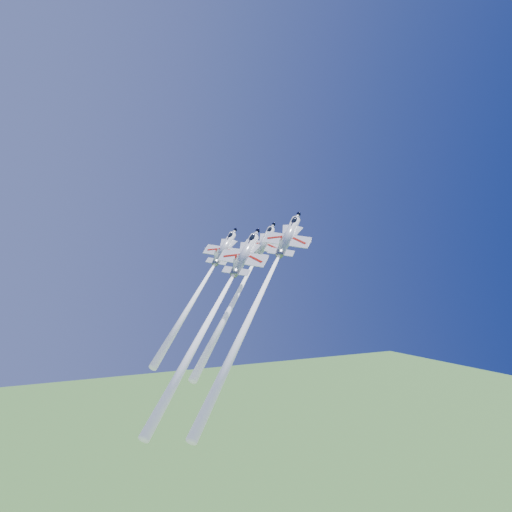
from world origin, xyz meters
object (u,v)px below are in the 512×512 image
jet_lead (242,285)px  jet_slot (215,308)px  jet_left (203,284)px  jet_right (260,296)px

jet_lead → jet_slot: jet_lead is taller
jet_left → jet_right: (5.82, -14.33, -1.91)m
jet_slot → jet_right: bearing=31.0°
jet_left → jet_slot: (-2.51, -12.29, -3.96)m
jet_right → jet_slot: (-8.33, 2.04, -2.05)m
jet_lead → jet_left: 8.25m
jet_lead → jet_right: 10.61m
jet_left → jet_right: jet_right is taller
jet_lead → jet_slot: size_ratio=0.89×
jet_lead → jet_slot: 13.37m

